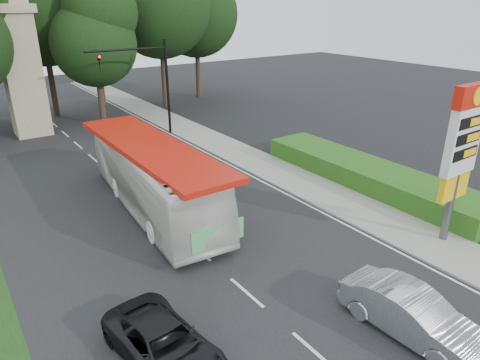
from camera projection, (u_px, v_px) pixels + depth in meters
road_surface at (153, 211)px, 21.45m from camera, size 14.00×80.00×0.02m
sidewalk_right at (282, 174)px, 25.95m from camera, size 3.00×80.00×0.12m
hedge at (369, 175)px, 24.32m from camera, size 3.00×14.00×1.20m
gas_station_pylon at (463, 144)px, 17.08m from camera, size 2.10×0.45×6.85m
traffic_signal_mast at (151, 75)px, 31.72m from camera, size 6.10×0.35×7.20m
monument at (21, 68)px, 31.99m from camera, size 3.00×3.00×10.05m
tree_east_near at (91, 2)px, 39.76m from camera, size 8.12×8.12×15.95m
tree_monument_right at (92, 25)px, 33.42m from camera, size 6.72×6.72×13.20m
transit_bus at (153, 177)px, 21.13m from camera, size 3.85×12.33×3.38m
sedan_silver at (412, 314)px, 13.27m from camera, size 1.90×4.69×1.51m
suv_charcoal at (164, 345)px, 12.26m from camera, size 2.51×4.67×1.25m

